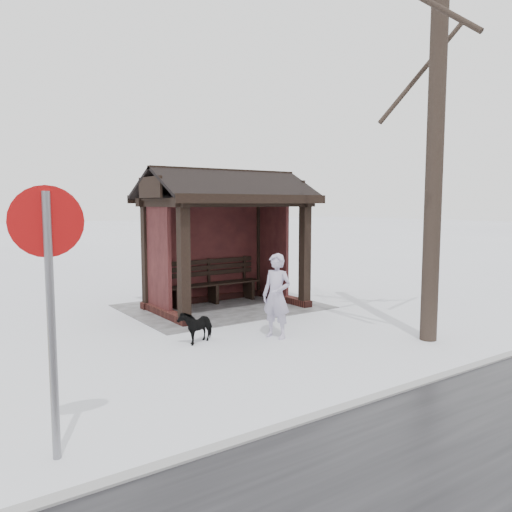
{
  "coord_description": "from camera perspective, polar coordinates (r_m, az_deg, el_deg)",
  "views": [
    {
      "loc": [
        5.7,
        9.43,
        2.33
      ],
      "look_at": [
        -0.24,
        0.8,
        1.23
      ],
      "focal_mm": 35.0,
      "sensor_mm": 36.0,
      "label": 1
    }
  ],
  "objects": [
    {
      "name": "road_sign",
      "position": [
        4.78,
        -22.64,
        -1.04
      ],
      "size": [
        0.64,
        0.13,
        2.5
      ],
      "rotation": [
        0.0,
        0.0,
        -0.14
      ],
      "color": "slate",
      "rests_on": "ground"
    },
    {
      "name": "kerb",
      "position": [
        7.3,
        20.28,
        -12.93
      ],
      "size": [
        120.0,
        0.15,
        0.06
      ],
      "primitive_type": "cube",
      "color": "gray",
      "rests_on": "ground"
    },
    {
      "name": "trampled_patch",
      "position": [
        11.43,
        -3.85,
        -5.76
      ],
      "size": [
        4.2,
        3.2,
        0.02
      ],
      "primitive_type": "cube",
      "color": "gray",
      "rests_on": "ground"
    },
    {
      "name": "ground",
      "position": [
        11.27,
        -3.33,
        -5.97
      ],
      "size": [
        120.0,
        120.0,
        0.0
      ],
      "primitive_type": "plane",
      "color": "silver",
      "rests_on": "ground"
    },
    {
      "name": "pedestrian",
      "position": [
        8.7,
        2.36,
        -4.57
      ],
      "size": [
        0.53,
        0.63,
        1.48
      ],
      "primitive_type": "imported",
      "rotation": [
        0.0,
        0.0,
        1.96
      ],
      "color": "#ABA3BF",
      "rests_on": "ground"
    },
    {
      "name": "bus_shelter",
      "position": [
        11.16,
        -3.82,
        5.11
      ],
      "size": [
        3.6,
        2.4,
        3.09
      ],
      "color": "#341512",
      "rests_on": "ground"
    },
    {
      "name": "dog",
      "position": [
        8.56,
        -6.85,
        -7.93
      ],
      "size": [
        0.73,
        0.54,
        0.56
      ],
      "primitive_type": "imported",
      "rotation": [
        0.0,
        0.0,
        1.97
      ],
      "color": "black",
      "rests_on": "ground"
    }
  ]
}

